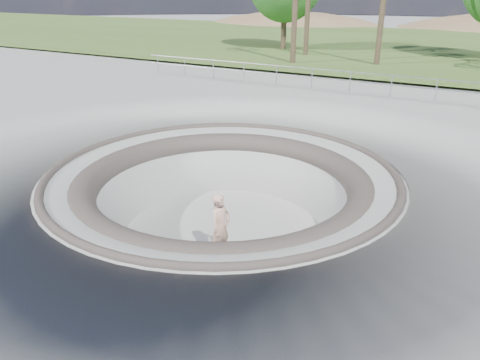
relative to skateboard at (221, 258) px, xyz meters
The scene contains 7 objects.
ground 2.52m from the skateboard, 119.33° to the left, with size 180.00×180.00×0.00m, color #ADACA7.
skate_bowl 1.72m from the skateboard, 119.33° to the left, with size 14.00×14.00×4.10m.
grass_strip 35.57m from the skateboard, 91.36° to the left, with size 180.00×36.00×0.12m.
distant_hills 58.98m from the skateboard, 87.14° to the left, with size 103.20×45.00×28.60m.
safety_railing 13.76m from the skateboard, 93.58° to the left, with size 25.00×0.06×1.03m.
skateboard is the anchor object (origin of this frame).
skater 0.96m from the skateboard, 63.43° to the right, with size 0.69×0.45×1.88m, color #E0AB91.
Camera 1 is at (6.71, -10.77, 5.01)m, focal length 35.00 mm.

